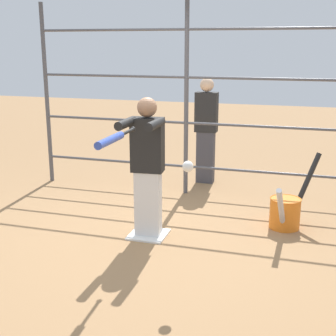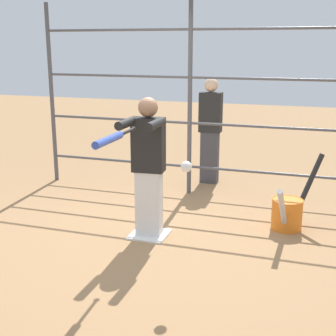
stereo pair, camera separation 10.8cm
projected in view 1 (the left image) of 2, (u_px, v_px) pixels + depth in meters
ground_plane at (148, 235)px, 5.15m from camera, size 24.00×24.00×0.00m
home_plate at (148, 234)px, 5.15m from camera, size 0.40×0.40×0.02m
fence_backstop at (186, 100)px, 6.30m from camera, size 4.32×0.06×2.62m
batter at (147, 164)px, 4.93m from camera, size 0.39×0.53×1.52m
baseball_bat_swinging at (113, 139)px, 3.93m from camera, size 0.11×0.94×0.08m
softball_in_flight at (188, 166)px, 3.96m from camera, size 0.10×0.10×0.10m
bat_bucket at (286, 211)px, 5.31m from camera, size 0.55×0.94×0.84m
bystander_behind_fence at (206, 129)px, 6.95m from camera, size 0.32×0.20×1.57m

